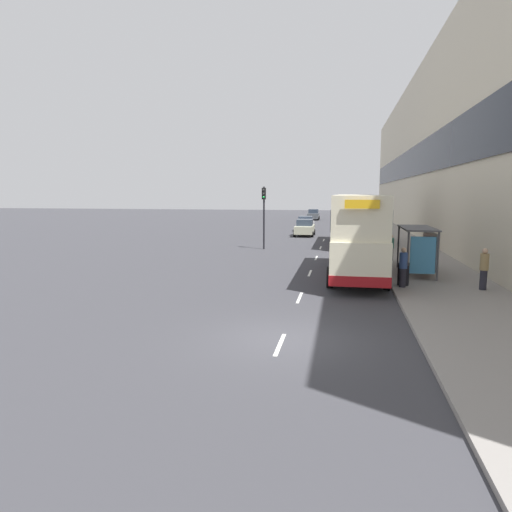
% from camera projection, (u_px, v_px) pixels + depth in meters
% --- Properties ---
extents(ground_plane, '(220.00, 220.00, 0.00)m').
position_uv_depth(ground_plane, '(282.00, 339.00, 13.83)').
color(ground_plane, '#38383D').
extents(pavement, '(5.00, 93.00, 0.14)m').
position_uv_depth(pavement, '(387.00, 233.00, 50.10)').
color(pavement, gray).
rests_on(pavement, ground_plane).
extents(terrace_facade, '(3.10, 93.00, 17.28)m').
position_uv_depth(terrace_facade, '(429.00, 153.00, 48.20)').
color(terrace_facade, beige).
rests_on(terrace_facade, ground_plane).
extents(lane_mark_0, '(0.12, 2.00, 0.01)m').
position_uv_depth(lane_mark_0, '(280.00, 344.00, 13.31)').
color(lane_mark_0, silver).
rests_on(lane_mark_0, ground_plane).
extents(lane_mark_1, '(0.12, 2.00, 0.01)m').
position_uv_depth(lane_mark_1, '(300.00, 298.00, 19.28)').
color(lane_mark_1, silver).
rests_on(lane_mark_1, ground_plane).
extents(lane_mark_2, '(0.12, 2.00, 0.01)m').
position_uv_depth(lane_mark_2, '(310.00, 273.00, 25.26)').
color(lane_mark_2, silver).
rests_on(lane_mark_2, ground_plane).
extents(lane_mark_3, '(0.12, 2.00, 0.01)m').
position_uv_depth(lane_mark_3, '(316.00, 258.00, 31.23)').
color(lane_mark_3, silver).
rests_on(lane_mark_3, ground_plane).
extents(lane_mark_4, '(0.12, 2.00, 0.01)m').
position_uv_depth(lane_mark_4, '(321.00, 248.00, 37.20)').
color(lane_mark_4, silver).
rests_on(lane_mark_4, ground_plane).
extents(lane_mark_5, '(0.12, 2.00, 0.01)m').
position_uv_depth(lane_mark_5, '(324.00, 240.00, 43.18)').
color(lane_mark_5, silver).
rests_on(lane_mark_5, ground_plane).
extents(bus_shelter, '(1.60, 4.20, 2.48)m').
position_uv_depth(bus_shelter, '(421.00, 242.00, 23.73)').
color(bus_shelter, '#4C4C51').
rests_on(bus_shelter, ground_plane).
extents(double_decker_bus_near, '(2.85, 11.07, 4.30)m').
position_uv_depth(double_decker_bus_near, '(357.00, 233.00, 24.14)').
color(double_decker_bus_near, beige).
rests_on(double_decker_bus_near, ground_plane).
extents(double_decker_bus_ahead, '(2.85, 11.46, 4.30)m').
position_uv_depth(double_decker_bus_ahead, '(352.00, 218.00, 39.38)').
color(double_decker_bus_ahead, beige).
rests_on(double_decker_bus_ahead, ground_plane).
extents(car_0, '(1.94, 4.51, 1.70)m').
position_uv_depth(car_0, '(352.00, 215.00, 74.44)').
color(car_0, silver).
rests_on(car_0, ground_plane).
extents(car_1, '(1.99, 4.47, 1.78)m').
position_uv_depth(car_1, '(313.00, 215.00, 76.66)').
color(car_1, '#4C5156').
rests_on(car_1, ground_plane).
extents(car_2, '(2.03, 4.40, 1.72)m').
position_uv_depth(car_2, '(305.00, 228.00, 47.54)').
color(car_2, '#B7B799').
rests_on(car_2, ground_plane).
extents(car_3, '(2.01, 4.45, 1.72)m').
position_uv_depth(car_3, '(306.00, 224.00, 54.05)').
color(car_3, silver).
rests_on(car_3, ground_plane).
extents(pedestrian_at_shelter, '(0.33, 0.33, 1.65)m').
position_uv_depth(pedestrian_at_shelter, '(391.00, 247.00, 29.06)').
color(pedestrian_at_shelter, '#23232D').
rests_on(pedestrian_at_shelter, ground_plane).
extents(pedestrian_1, '(0.37, 0.37, 1.86)m').
position_uv_depth(pedestrian_1, '(484.00, 269.00, 20.14)').
color(pedestrian_1, '#23232D').
rests_on(pedestrian_1, ground_plane).
extents(pedestrian_2, '(0.36, 0.36, 1.82)m').
position_uv_depth(pedestrian_2, '(403.00, 267.00, 20.71)').
color(pedestrian_2, '#23232D').
rests_on(pedestrian_2, ground_plane).
extents(litter_bin, '(0.55, 0.55, 1.05)m').
position_uv_depth(litter_bin, '(403.00, 274.00, 21.21)').
color(litter_bin, black).
rests_on(litter_bin, ground_plane).
extents(traffic_light_far_kerb, '(0.30, 0.32, 4.93)m').
position_uv_depth(traffic_light_far_kerb, '(264.00, 207.00, 35.81)').
color(traffic_light_far_kerb, black).
rests_on(traffic_light_far_kerb, ground_plane).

